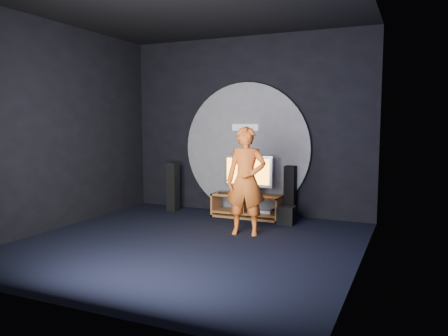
# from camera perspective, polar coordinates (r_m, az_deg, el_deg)

# --- Properties ---
(floor) EXTENTS (5.00, 5.00, 0.00)m
(floor) POSITION_cam_1_polar(r_m,az_deg,el_deg) (6.71, -4.77, -9.77)
(floor) COLOR black
(floor) RESTS_ON ground
(back_wall) EXTENTS (5.00, 0.04, 3.50)m
(back_wall) POSITION_cam_1_polar(r_m,az_deg,el_deg) (8.73, 3.07, 5.52)
(back_wall) COLOR black
(back_wall) RESTS_ON ground
(front_wall) EXTENTS (5.00, 0.04, 3.50)m
(front_wall) POSITION_cam_1_polar(r_m,az_deg,el_deg) (4.44, -20.74, 4.71)
(front_wall) COLOR black
(front_wall) RESTS_ON ground
(left_wall) EXTENTS (0.04, 5.00, 3.50)m
(left_wall) POSITION_cam_1_polar(r_m,az_deg,el_deg) (7.97, -20.92, 5.09)
(left_wall) COLOR black
(left_wall) RESTS_ON ground
(right_wall) EXTENTS (0.04, 5.00, 3.50)m
(right_wall) POSITION_cam_1_polar(r_m,az_deg,el_deg) (5.69, 17.82, 5.00)
(right_wall) COLOR black
(right_wall) RESTS_ON ground
(ceiling) EXTENTS (5.00, 5.00, 0.01)m
(ceiling) POSITION_cam_1_polar(r_m,az_deg,el_deg) (6.67, -5.05, 20.59)
(ceiling) COLOR black
(ceiling) RESTS_ON back_wall
(wall_disc_panel) EXTENTS (2.60, 0.11, 2.60)m
(wall_disc_panel) POSITION_cam_1_polar(r_m,az_deg,el_deg) (8.69, 2.92, 2.56)
(wall_disc_panel) COLOR #515156
(wall_disc_panel) RESTS_ON ground
(media_console) EXTENTS (1.34, 0.45, 0.45)m
(media_console) POSITION_cam_1_polar(r_m,az_deg,el_deg) (8.41, 3.04, -5.16)
(media_console) COLOR #9D5C30
(media_console) RESTS_ON ground
(tv) EXTENTS (0.97, 0.22, 0.74)m
(tv) POSITION_cam_1_polar(r_m,az_deg,el_deg) (8.37, 3.18, -0.65)
(tv) COLOR #ABABB2
(tv) RESTS_ON media_console
(center_speaker) EXTENTS (0.40, 0.15, 0.15)m
(center_speaker) POSITION_cam_1_polar(r_m,az_deg,el_deg) (8.22, 2.66, -3.08)
(center_speaker) COLOR black
(center_speaker) RESTS_ON media_console
(remote) EXTENTS (0.18, 0.05, 0.02)m
(remote) POSITION_cam_1_polar(r_m,az_deg,el_deg) (8.42, -0.20, -3.29)
(remote) COLOR black
(remote) RESTS_ON media_console
(tower_speaker_left) EXTENTS (0.20, 0.22, 1.00)m
(tower_speaker_left) POSITION_cam_1_polar(r_m,az_deg,el_deg) (9.05, -6.69, -2.43)
(tower_speaker_left) COLOR black
(tower_speaker_left) RESTS_ON ground
(tower_speaker_right) EXTENTS (0.20, 0.22, 1.00)m
(tower_speaker_right) POSITION_cam_1_polar(r_m,az_deg,el_deg) (8.35, 8.63, -3.16)
(tower_speaker_right) COLOR black
(tower_speaker_right) RESTS_ON ground
(subwoofer) EXTENTS (0.29, 0.29, 0.32)m
(subwoofer) POSITION_cam_1_polar(r_m,az_deg,el_deg) (7.94, 8.16, -6.13)
(subwoofer) COLOR black
(subwoofer) RESTS_ON ground
(player) EXTENTS (0.71, 0.54, 1.76)m
(player) POSITION_cam_1_polar(r_m,az_deg,el_deg) (7.04, 2.91, -1.69)
(player) COLOR #CB581B
(player) RESTS_ON ground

